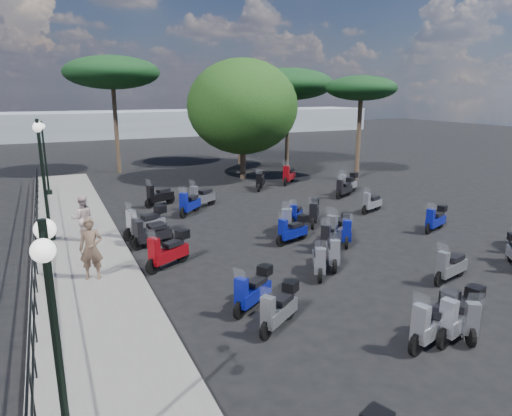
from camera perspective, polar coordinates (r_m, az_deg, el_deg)
name	(u,v)px	position (r m, az deg, el deg)	size (l,w,h in m)	color
ground	(285,249)	(15.97, 3.61, -5.19)	(120.00, 120.00, 0.00)	black
sidewalk	(79,247)	(17.07, -21.22, -4.61)	(3.00, 30.00, 0.15)	slate
railing	(35,231)	(16.63, -25.88, -2.61)	(0.04, 26.04, 1.10)	black
lamp_post_0	(57,347)	(6.32, -23.61, -15.62)	(0.30, 1.11, 3.78)	black
lamp_post_1	(43,173)	(17.54, -25.09, 4.03)	(0.34, 1.27, 4.30)	black
lamp_post_2	(45,153)	(25.76, -24.91, 6.24)	(0.32, 1.11, 3.75)	black
woman	(91,249)	(13.70, -19.92, -4.79)	(0.65, 0.43, 1.79)	brown
pedestrian_far	(83,218)	(17.37, -20.84, -1.17)	(0.80, 0.62, 1.64)	#C8ACAA
scooter_1	(253,291)	(11.61, -0.39, -10.34)	(1.42, 1.03, 1.29)	black
scooter_2	(168,251)	(14.44, -10.89, -5.35)	(1.61, 1.07, 1.41)	black
scooter_3	(146,223)	(17.60, -13.60, -1.83)	(1.76, 0.92, 1.47)	black
scooter_4	(149,232)	(16.79, -13.18, -2.94)	(1.61, 0.70, 1.31)	black
scooter_5	(159,196)	(22.27, -12.01, 1.44)	(1.62, 0.91, 1.38)	black
scooter_6	(464,316)	(11.52, 24.51, -12.22)	(0.91, 1.40, 1.25)	black
scooter_7	(279,309)	(10.75, 2.89, -12.54)	(1.39, 1.02, 1.26)	black
scooter_8	(333,253)	(14.49, 9.61, -5.57)	(0.92, 1.47, 1.29)	black
scooter_9	(287,222)	(17.41, 3.86, -1.76)	(1.05, 1.69, 1.48)	black
scooter_10	(189,204)	(20.41, -8.32, 0.46)	(1.31, 1.34, 1.41)	black
scooter_11	(202,198)	(21.59, -6.82, 1.30)	(1.62, 1.03, 1.43)	black
scooter_12	(460,317)	(11.26, 24.15, -12.28)	(1.72, 0.76, 1.40)	black
scooter_13	(450,267)	(14.34, 23.11, -6.81)	(1.58, 0.64, 1.28)	black
scooter_14	(293,231)	(16.51, 4.60, -2.83)	(1.53, 0.72, 1.25)	black
scooter_15	(330,237)	(16.02, 9.18, -3.63)	(1.31, 1.08, 1.27)	black
scooter_16	(314,213)	(18.81, 7.26, -0.65)	(1.13, 1.44, 1.33)	black
scooter_17	(260,181)	(25.45, 0.56, 3.36)	(1.03, 1.42, 1.28)	black
scooter_20	(338,230)	(16.68, 10.22, -2.71)	(1.64, 1.08, 1.47)	black
scooter_21	(346,230)	(16.72, 11.15, -2.78)	(1.02, 1.45, 1.30)	black
scooter_22	(296,215)	(18.84, 5.00, -0.85)	(1.09, 1.15, 1.19)	black
scooter_23	(289,175)	(27.11, 4.13, 4.08)	(1.40, 1.41, 1.49)	black
scooter_26	(436,219)	(19.22, 21.54, -1.35)	(1.49, 0.77, 1.24)	black
scooter_27	(371,203)	(21.29, 14.24, 0.58)	(1.48, 0.75, 1.24)	black
scooter_28	(344,188)	(24.10, 10.99, 2.46)	(1.46, 0.92, 1.27)	black
scooter_29	(348,184)	(24.99, 11.40, 2.98)	(1.65, 0.94, 1.40)	black
scooter_30	(319,261)	(13.74, 7.88, -6.63)	(0.92, 1.47, 1.29)	black
scooter_31	(151,235)	(16.47, -12.94, -3.26)	(1.61, 0.70, 1.31)	black
scooter_32	(434,322)	(10.80, 21.33, -13.14)	(1.72, 0.76, 1.40)	black
broadleaf_tree	(243,107)	(28.26, -1.69, 12.53)	(6.72, 6.72, 7.30)	#38281E
pine_0	(239,82)	(34.51, -2.09, 15.47)	(5.93, 5.93, 7.07)	#38281E
pine_1	(288,84)	(33.33, 4.02, 15.17)	(6.42, 6.42, 6.97)	#38281E
pine_2	(112,73)	(32.02, -17.56, 15.81)	(6.10, 6.10, 7.59)	#38281E
pine_3	(361,89)	(28.87, 13.02, 14.32)	(4.25, 4.25, 6.28)	#38281E
distant_hills	(108,124)	(58.79, -17.96, 9.93)	(70.00, 8.00, 3.00)	gray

